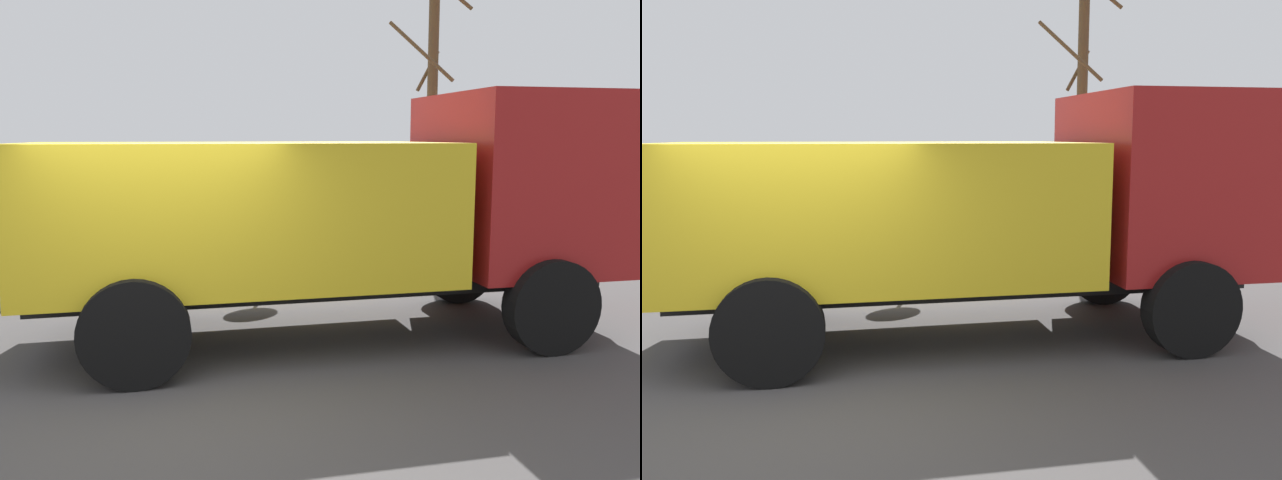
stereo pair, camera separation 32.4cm
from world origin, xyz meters
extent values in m
plane|color=#423F3F|center=(0.00, 0.00, 0.00)|extent=(80.00, 80.00, 0.00)
cube|color=#99968E|center=(0.00, 6.50, 0.07)|extent=(36.00, 5.00, 0.15)
cylinder|color=red|center=(-0.48, 4.94, 0.51)|extent=(0.23, 0.23, 0.72)
sphere|color=red|center=(-0.48, 4.94, 0.94)|extent=(0.27, 0.27, 0.27)
cylinder|color=red|center=(-0.48, 4.73, 0.60)|extent=(0.11, 0.19, 0.11)
cylinder|color=red|center=(-0.48, 5.15, 0.60)|extent=(0.11, 0.19, 0.11)
cylinder|color=red|center=(-0.48, 4.73, 0.51)|extent=(0.13, 0.19, 0.13)
torus|color=black|center=(-0.17, 4.37, 0.74)|extent=(1.21, 0.66, 1.18)
cylinder|color=gray|center=(1.93, 4.62, 1.22)|extent=(0.06, 0.06, 2.15)
cylinder|color=red|center=(1.93, 4.58, 1.92)|extent=(0.76, 0.02, 0.76)
cube|color=gold|center=(0.99, 1.68, 1.60)|extent=(4.89, 2.69, 1.60)
cube|color=maroon|center=(4.59, 1.54, 1.90)|extent=(2.10, 2.58, 2.20)
cube|color=black|center=(2.09, 1.63, 0.67)|extent=(7.03, 1.17, 0.24)
cylinder|color=black|center=(4.43, 2.79, 0.55)|extent=(1.11, 0.34, 1.10)
cylinder|color=black|center=(4.34, 0.29, 0.55)|extent=(1.11, 0.34, 1.10)
cylinder|color=black|center=(-0.16, 2.97, 0.55)|extent=(1.11, 0.34, 1.10)
cylinder|color=black|center=(-0.26, 0.47, 0.55)|extent=(1.11, 0.34, 1.10)
cylinder|color=#4C3823|center=(5.16, 5.40, 2.94)|extent=(0.19, 0.19, 5.58)
cylinder|color=#4C3823|center=(4.73, 4.99, 3.95)|extent=(0.91, 0.93, 1.11)
cylinder|color=#4C3823|center=(5.15, 5.60, 3.68)|extent=(0.47, 0.09, 0.76)
camera|label=1|loc=(-0.21, -6.15, 2.47)|focal=37.53mm
camera|label=2|loc=(0.11, -6.23, 2.47)|focal=37.53mm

